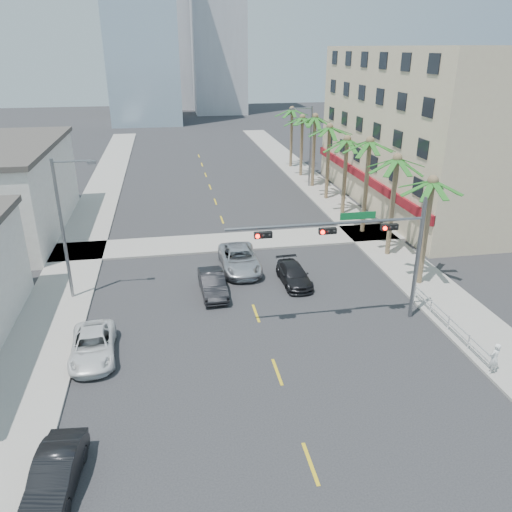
% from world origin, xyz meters
% --- Properties ---
extents(ground, '(260.00, 260.00, 0.00)m').
position_xyz_m(ground, '(0.00, 0.00, 0.00)').
color(ground, '#262628').
rests_on(ground, ground).
extents(sidewalk_right, '(4.00, 120.00, 0.15)m').
position_xyz_m(sidewalk_right, '(12.00, 20.00, 0.07)').
color(sidewalk_right, gray).
rests_on(sidewalk_right, ground).
extents(sidewalk_left, '(4.00, 120.00, 0.15)m').
position_xyz_m(sidewalk_left, '(-12.00, 20.00, 0.07)').
color(sidewalk_left, gray).
rests_on(sidewalk_left, ground).
extents(sidewalk_cross, '(80.00, 4.00, 0.15)m').
position_xyz_m(sidewalk_cross, '(0.00, 22.00, 0.07)').
color(sidewalk_cross, gray).
rests_on(sidewalk_cross, ground).
extents(building_right, '(15.25, 28.00, 15.00)m').
position_xyz_m(building_right, '(21.99, 30.00, 7.50)').
color(building_right, beige).
rests_on(building_right, ground).
extents(tower_far_center, '(16.00, 16.00, 42.00)m').
position_xyz_m(tower_far_center, '(-3.00, 125.00, 21.00)').
color(tower_far_center, '#ADADB2').
rests_on(tower_far_center, ground).
extents(traffic_signal_mast, '(11.12, 0.54, 7.20)m').
position_xyz_m(traffic_signal_mast, '(5.78, 7.95, 5.06)').
color(traffic_signal_mast, slate).
rests_on(traffic_signal_mast, ground).
extents(palm_tree_0, '(4.80, 4.80, 7.80)m').
position_xyz_m(palm_tree_0, '(11.60, 12.00, 7.08)').
color(palm_tree_0, brown).
rests_on(palm_tree_0, ground).
extents(palm_tree_1, '(4.80, 4.80, 8.16)m').
position_xyz_m(palm_tree_1, '(11.60, 17.20, 7.43)').
color(palm_tree_1, brown).
rests_on(palm_tree_1, ground).
extents(palm_tree_2, '(4.80, 4.80, 8.52)m').
position_xyz_m(palm_tree_2, '(11.60, 22.40, 7.78)').
color(palm_tree_2, brown).
rests_on(palm_tree_2, ground).
extents(palm_tree_3, '(4.80, 4.80, 7.80)m').
position_xyz_m(palm_tree_3, '(11.60, 27.60, 7.08)').
color(palm_tree_3, brown).
rests_on(palm_tree_3, ground).
extents(palm_tree_4, '(4.80, 4.80, 8.16)m').
position_xyz_m(palm_tree_4, '(11.60, 32.80, 7.43)').
color(palm_tree_4, brown).
rests_on(palm_tree_4, ground).
extents(palm_tree_5, '(4.80, 4.80, 8.52)m').
position_xyz_m(palm_tree_5, '(11.60, 38.00, 7.78)').
color(palm_tree_5, brown).
rests_on(palm_tree_5, ground).
extents(palm_tree_6, '(4.80, 4.80, 7.80)m').
position_xyz_m(palm_tree_6, '(11.60, 43.20, 7.08)').
color(palm_tree_6, brown).
rests_on(palm_tree_6, ground).
extents(palm_tree_7, '(4.80, 4.80, 8.16)m').
position_xyz_m(palm_tree_7, '(11.60, 48.40, 7.43)').
color(palm_tree_7, brown).
rests_on(palm_tree_7, ground).
extents(streetlight_left, '(2.55, 0.25, 9.00)m').
position_xyz_m(streetlight_left, '(-11.00, 14.00, 5.06)').
color(streetlight_left, slate).
rests_on(streetlight_left, ground).
extents(streetlight_right, '(2.55, 0.25, 9.00)m').
position_xyz_m(streetlight_right, '(11.00, 38.00, 5.06)').
color(streetlight_right, slate).
rests_on(streetlight_right, ground).
extents(guardrail, '(0.08, 8.08, 1.00)m').
position_xyz_m(guardrail, '(10.30, 6.00, 0.67)').
color(guardrail, silver).
rests_on(guardrail, ground).
extents(car_parked_mid, '(1.86, 4.30, 1.38)m').
position_xyz_m(car_parked_mid, '(-9.40, -1.50, 0.69)').
color(car_parked_mid, black).
rests_on(car_parked_mid, ground).
extents(car_parked_far, '(2.47, 4.87, 1.32)m').
position_xyz_m(car_parked_far, '(-9.10, 6.96, 0.66)').
color(car_parked_far, white).
rests_on(car_parked_far, ground).
extents(car_lane_left, '(1.71, 4.43, 1.44)m').
position_xyz_m(car_lane_left, '(-2.30, 13.06, 0.72)').
color(car_lane_left, black).
rests_on(car_lane_left, ground).
extents(car_lane_center, '(2.63, 5.70, 1.58)m').
position_xyz_m(car_lane_center, '(-0.02, 16.61, 0.79)').
color(car_lane_center, silver).
rests_on(car_lane_center, ground).
extents(car_lane_right, '(1.91, 4.41, 1.26)m').
position_xyz_m(car_lane_right, '(3.28, 13.66, 0.63)').
color(car_lane_right, black).
rests_on(car_lane_right, ground).
extents(pedestrian, '(0.69, 0.56, 1.64)m').
position_xyz_m(pedestrian, '(10.30, 1.91, 0.97)').
color(pedestrian, white).
rests_on(pedestrian, sidewalk_right).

